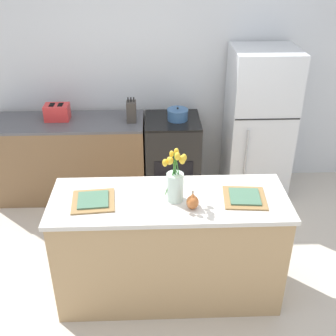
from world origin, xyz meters
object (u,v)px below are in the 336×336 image
object	(u,v)px
flower_vase	(175,182)
knife_block	(131,111)
plate_setting_left	(93,201)
cooking_pot	(178,114)
plate_setting_right	(245,197)
refrigerator	(258,125)
stove_range	(172,157)
toaster	(57,112)
pear_figurine	(193,201)

from	to	relation	value
flower_vase	knife_block	size ratio (longest dim) A/B	1.56
plate_setting_left	cooking_pot	size ratio (longest dim) A/B	1.48
flower_vase	plate_setting_right	world-z (taller)	flower_vase
flower_vase	plate_setting_left	bearing A→B (deg)	-179.40
refrigerator	plate_setting_left	bearing A→B (deg)	-134.80
plate_setting_right	stove_range	bearing A→B (deg)	105.96
plate_setting_left	toaster	distance (m)	1.77
flower_vase	pear_figurine	size ratio (longest dim) A/B	2.86
stove_range	refrigerator	xyz separation A→B (m)	(0.95, 0.00, 0.38)
stove_range	plate_setting_right	size ratio (longest dim) A/B	2.71
cooking_pot	knife_block	xyz separation A→B (m)	(-0.49, -0.02, 0.05)
plate_setting_right	cooking_pot	xyz separation A→B (m)	(-0.41, 1.62, 0.02)
flower_vase	pear_figurine	bearing A→B (deg)	-44.32
stove_range	toaster	bearing A→B (deg)	177.97
refrigerator	plate_setting_left	xyz separation A→B (m)	(-1.61, -1.63, 0.12)
flower_vase	cooking_pot	bearing A→B (deg)	86.02
stove_range	knife_block	distance (m)	0.72
refrigerator	flower_vase	distance (m)	1.93
plate_setting_right	cooking_pot	world-z (taller)	cooking_pot
flower_vase	cooking_pot	xyz separation A→B (m)	(0.11, 1.61, -0.13)
refrigerator	cooking_pot	xyz separation A→B (m)	(-0.90, -0.01, 0.14)
plate_setting_left	cooking_pot	xyz separation A→B (m)	(0.72, 1.62, 0.02)
plate_setting_right	pear_figurine	bearing A→B (deg)	-164.65
toaster	cooking_pot	world-z (taller)	toaster
refrigerator	plate_setting_right	bearing A→B (deg)	-106.62
stove_range	flower_vase	xyz separation A→B (m)	(-0.06, -1.62, 0.65)
plate_setting_left	cooking_pot	bearing A→B (deg)	66.02
flower_vase	toaster	bearing A→B (deg)	125.48
refrigerator	toaster	bearing A→B (deg)	178.87
plate_setting_left	toaster	world-z (taller)	toaster
stove_range	pear_figurine	xyz separation A→B (m)	(0.06, -1.74, 0.55)
plate_setting_left	knife_block	world-z (taller)	knife_block
flower_vase	stove_range	bearing A→B (deg)	87.96
stove_range	toaster	distance (m)	1.36
flower_vase	plate_setting_left	distance (m)	0.62
flower_vase	knife_block	distance (m)	1.64
stove_range	plate_setting_right	world-z (taller)	plate_setting_right
toaster	pear_figurine	bearing A→B (deg)	-53.75
flower_vase	plate_setting_left	size ratio (longest dim) A/B	1.25
stove_range	flower_vase	bearing A→B (deg)	-92.04
cooking_pot	toaster	bearing A→B (deg)	177.69
refrigerator	toaster	size ratio (longest dim) A/B	5.96
plate_setting_left	knife_block	bearing A→B (deg)	81.99
stove_range	toaster	xyz separation A→B (m)	(-1.24, 0.04, 0.54)
toaster	flower_vase	bearing A→B (deg)	-54.52
plate_setting_left	pear_figurine	bearing A→B (deg)	-8.65
stove_range	plate_setting_left	distance (m)	1.83
flower_vase	plate_setting_left	xyz separation A→B (m)	(-0.61, -0.01, -0.15)
refrigerator	knife_block	xyz separation A→B (m)	(-1.39, -0.03, 0.19)
refrigerator	flower_vase	bearing A→B (deg)	-121.89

